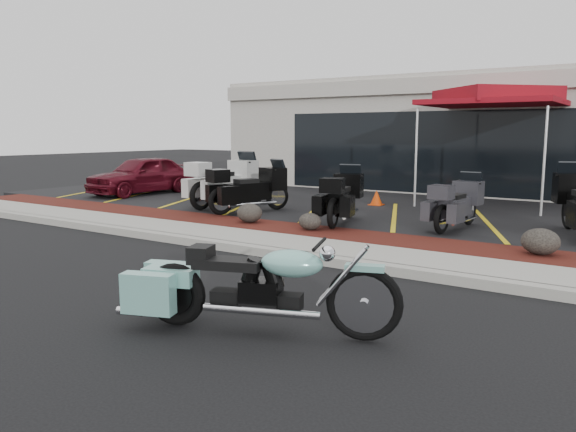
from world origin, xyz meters
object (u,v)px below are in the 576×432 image
Objects in this scene: hero_cruiser at (364,293)px; parked_car at (142,175)px; popup_canopy at (495,99)px; traffic_cone at (376,197)px; touring_white at (247,177)px.

hero_cruiser is 13.81m from parked_car.
parked_car is at bearing -157.82° from popup_canopy.
hero_cruiser is 7.19× the size of traffic_cone.
parked_car is (-11.58, 7.52, 0.25)m from hero_cruiser.
popup_canopy is (10.13, 3.47, 2.25)m from parked_car.
hero_cruiser is at bearing -66.18° from traffic_cone.
traffic_cone is at bearing 16.61° from parked_car.
popup_canopy is (2.58, 1.86, 2.67)m from traffic_cone.
popup_canopy reaches higher than traffic_cone.
popup_canopy reaches higher than parked_car.
popup_canopy is at bearing 78.15° from hero_cruiser.
hero_cruiser is at bearing -28.40° from parked_car.
hero_cruiser is 1.18× the size of touring_white.
popup_canopy is (5.81, 3.52, 2.14)m from touring_white.
parked_car is (-4.32, 0.05, -0.11)m from touring_white.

